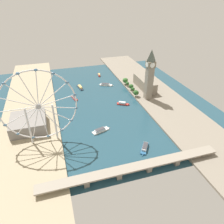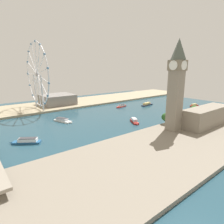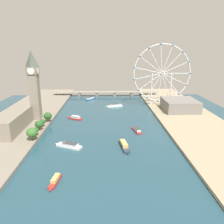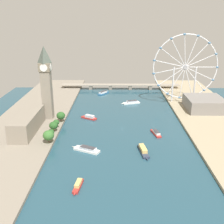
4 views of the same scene
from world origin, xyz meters
name	(u,v)px [view 3 (image 3 of 4)]	position (x,y,z in m)	size (l,w,h in m)	color
ground_plane	(106,126)	(0.00, 0.00, 0.00)	(411.37, 411.37, 0.00)	#234756
riverbank_left	(14,126)	(-120.68, 0.00, 1.50)	(90.00, 520.00, 3.00)	gray
riverbank_right	(195,124)	(120.68, 0.00, 1.50)	(90.00, 520.00, 3.00)	tan
clock_tower	(34,85)	(-97.87, 26.13, 51.88)	(15.25, 15.25, 94.23)	gray
parliament_block	(14,122)	(-111.82, -19.19, 13.65)	(22.00, 74.63, 21.29)	gray
tree_row_embankment	(40,124)	(-80.03, -22.24, 11.10)	(12.93, 74.99, 14.30)	#513823
ferris_wheel	(162,74)	(97.66, 104.08, 57.26)	(101.34, 3.20, 105.25)	silver
riverside_hall	(180,105)	(119.80, 64.57, 11.88)	(51.64, 54.41, 17.77)	gray
river_bridge	(106,93)	(0.00, 193.94, 7.19)	(223.37, 13.67, 9.43)	gray
tour_boat_0	(115,105)	(16.40, 101.95, 2.03)	(31.82, 15.83, 4.94)	white
tour_boat_1	(90,98)	(-31.07, 159.07, 2.22)	(20.24, 26.60, 5.26)	#235684
tour_boat_2	(75,118)	(-44.75, 31.39, 2.17)	(24.31, 16.18, 5.36)	#B22D28
tour_boat_3	(69,145)	(-38.36, -63.32, 2.01)	(31.46, 18.98, 4.85)	white
tour_boat_4	(55,181)	(-38.96, -127.20, 1.89)	(7.18, 22.43, 4.64)	#B22D28
tour_boat_5	(124,146)	(19.36, -65.87, 2.28)	(10.34, 33.20, 5.56)	#2D384C
tour_boat_6	(136,130)	(38.52, -19.63, 1.90)	(10.58, 26.88, 4.66)	#B22D28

